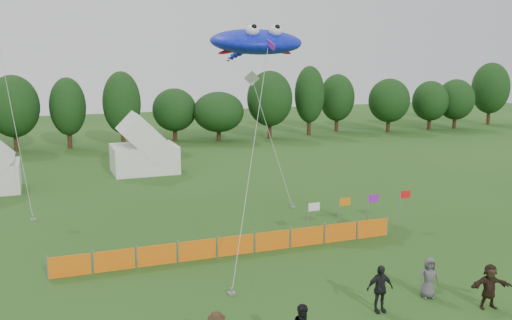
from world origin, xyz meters
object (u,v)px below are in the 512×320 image
object	(u,v)px
spectator_f	(489,286)
stingray_kite	(255,42)
spectator_d	(380,289)
tent_right	(144,150)
barrier_fence	(236,245)
spectator_e	(429,278)

from	to	relation	value
spectator_f	stingray_kite	size ratio (longest dim) A/B	0.08
spectator_d	stingray_kite	size ratio (longest dim) A/B	0.09
stingray_kite	tent_right	bearing A→B (deg)	113.23
stingray_kite	barrier_fence	bearing A→B (deg)	-115.86
spectator_d	stingray_kite	xyz separation A→B (m)	(1.37, 17.60, 9.77)
spectator_d	spectator_e	world-z (taller)	spectator_d
barrier_fence	spectator_e	world-z (taller)	spectator_e
spectator_d	spectator_e	size ratio (longest dim) A/B	1.11
tent_right	spectator_f	bearing A→B (deg)	-75.24
spectator_d	spectator_e	distance (m)	2.69
barrier_fence	spectator_d	xyz separation A→B (m)	(3.23, -8.10, 0.46)
tent_right	spectator_d	size ratio (longest dim) A/B	2.83
spectator_e	spectator_d	bearing A→B (deg)	-156.80
barrier_fence	spectator_e	size ratio (longest dim) A/B	10.32
tent_right	spectator_f	distance (m)	32.45
spectator_e	stingray_kite	xyz separation A→B (m)	(-1.28, 17.17, 9.87)
spectator_f	stingray_kite	bearing A→B (deg)	112.88
barrier_fence	spectator_d	size ratio (longest dim) A/B	9.33
spectator_d	spectator_e	bearing A→B (deg)	13.63
tent_right	stingray_kite	world-z (taller)	stingray_kite
barrier_fence	spectator_d	world-z (taller)	spectator_d
tent_right	barrier_fence	bearing A→B (deg)	-88.01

